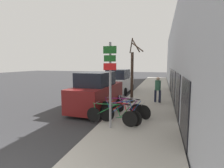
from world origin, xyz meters
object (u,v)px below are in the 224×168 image
object	(u,v)px
bicycle_2	(125,111)
pedestrian_near	(158,88)
signpost	(110,80)
parked_car_0	(97,92)
bicycle_1	(120,113)
bicycle_3	(121,108)
bicycle_4	(131,108)
bicycle_0	(111,115)
street_tree	(132,74)
parked_car_1	(119,82)

from	to	relation	value
bicycle_2	pedestrian_near	world-z (taller)	pedestrian_near
signpost	parked_car_0	bearing A→B (deg)	119.34
bicycle_1	bicycle_2	size ratio (longest dim) A/B	1.06
bicycle_2	bicycle_1	bearing A→B (deg)	125.03
bicycle_3	parked_car_0	xyz separation A→B (m)	(-1.75, 1.43, 0.46)
bicycle_1	pedestrian_near	bearing A→B (deg)	7.30
bicycle_2	parked_car_0	xyz separation A→B (m)	(-2.03, 1.89, 0.47)
bicycle_2	bicycle_4	bearing A→B (deg)	-47.41
bicycle_0	bicycle_3	distance (m)	1.22
bicycle_4	parked_car_0	xyz separation A→B (m)	(-2.20, 1.17, 0.46)
bicycle_0	pedestrian_near	size ratio (longest dim) A/B	1.37
bicycle_1	bicycle_3	world-z (taller)	bicycle_3
bicycle_3	parked_car_0	size ratio (longest dim) A/B	0.48
signpost	bicycle_2	distance (m)	1.90
bicycle_2	street_tree	distance (m)	3.78
bicycle_0	bicycle_2	xyz separation A→B (m)	(0.41, 0.74, -0.00)
bicycle_3	pedestrian_near	xyz separation A→B (m)	(1.59, 3.57, 0.56)
bicycle_0	bicycle_1	size ratio (longest dim) A/B	1.13
bicycle_3	parked_car_0	world-z (taller)	parked_car_0
signpost	parked_car_0	size ratio (longest dim) A/B	0.71
bicycle_4	parked_car_1	size ratio (longest dim) A/B	0.42
parked_car_0	signpost	bearing A→B (deg)	-57.91
signpost	bicycle_2	bearing A→B (deg)	73.63
bicycle_4	street_tree	world-z (taller)	street_tree
parked_car_1	street_tree	xyz separation A→B (m)	(1.95, -4.32, 1.04)
bicycle_0	parked_car_1	size ratio (longest dim) A/B	0.48
parked_car_1	pedestrian_near	bearing A→B (deg)	-45.18
bicycle_1	parked_car_0	distance (m)	2.96
signpost	bicycle_2	size ratio (longest dim) A/B	1.78
bicycle_4	bicycle_3	bearing A→B (deg)	151.94
signpost	street_tree	world-z (taller)	street_tree
signpost	bicycle_1	distance (m)	1.71
pedestrian_near	bicycle_1	bearing A→B (deg)	-97.92
bicycle_3	bicycle_4	bearing A→B (deg)	-56.30
pedestrian_near	signpost	bearing A→B (deg)	-97.37
bicycle_0	bicycle_4	distance (m)	1.58
signpost	pedestrian_near	size ratio (longest dim) A/B	2.02
parked_car_1	street_tree	distance (m)	4.85
bicycle_4	parked_car_0	size ratio (longest dim) A/B	0.42
bicycle_1	street_tree	xyz separation A→B (m)	(-0.13, 3.79, 1.49)
bicycle_1	parked_car_0	xyz separation A→B (m)	(-1.91, 2.22, 0.47)
parked_car_0	street_tree	bearing A→B (deg)	44.29
signpost	bicycle_2	world-z (taller)	signpost
bicycle_1	parked_car_1	size ratio (longest dim) A/B	0.43
bicycle_0	bicycle_4	size ratio (longest dim) A/B	1.14
bicycle_0	pedestrian_near	bearing A→B (deg)	-14.95
parked_car_1	pedestrian_near	size ratio (longest dim) A/B	2.83
bicycle_0	bicycle_3	world-z (taller)	bicycle_3
bicycle_3	parked_car_1	distance (m)	7.58
bicycle_2	bicycle_3	size ratio (longest dim) A/B	0.83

